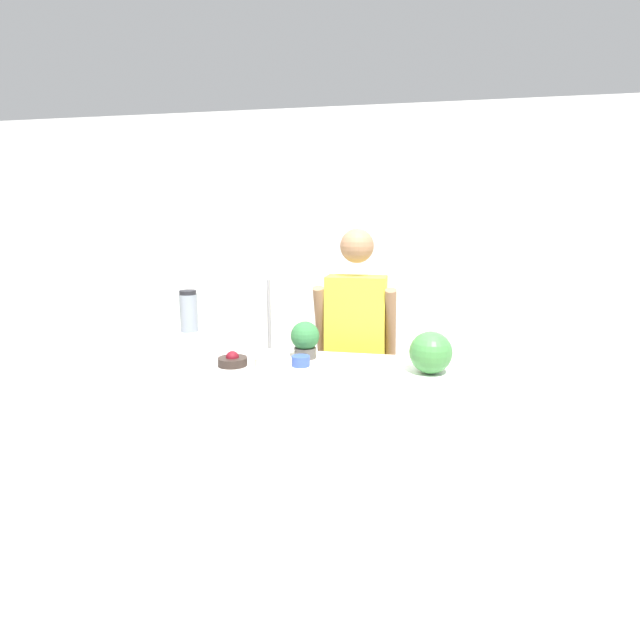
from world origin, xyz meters
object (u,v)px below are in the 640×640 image
Objects in this scene: refrigerator at (259,329)px; bowl_small_blue at (301,361)px; watermelon at (431,353)px; potted_plant at (305,339)px; person at (355,352)px; bowl_cream at (269,360)px; bowl_cherries at (233,360)px; blender at (190,326)px.

bowl_small_blue is at bearing -62.59° from refrigerator.
watermelon is 1.01× the size of potted_plant.
person is 0.65m from bowl_small_blue.
bowl_small_blue is at bearing -110.73° from person.
watermelon reaches higher than bowl_cream.
bowl_cherries is 0.47m from blender.
refrigerator reaches higher than potted_plant.
bowl_cream is 1.62× the size of bowl_small_blue.
bowl_small_blue is at bearing 7.84° from bowl_cream.
watermelon is (1.34, -1.30, 0.22)m from refrigerator.
watermelon reaches higher than potted_plant.
potted_plant is at bearing 94.17° from bowl_small_blue.
blender is (-0.74, 0.19, 0.12)m from bowl_small_blue.
bowl_cream is (-0.86, 0.02, -0.09)m from watermelon.
bowl_small_blue is (0.65, -1.26, 0.13)m from refrigerator.
bowl_cherries is (0.29, -1.33, 0.13)m from refrigerator.
potted_plant is (-0.24, -0.44, 0.18)m from person.
watermelon reaches higher than bowl_cherries.
watermelon is at bearing -3.41° from bowl_small_blue.
refrigerator is 1.43m from bowl_small_blue.
bowl_cherries is 0.99× the size of bowl_cream.
bowl_cherries is (-0.59, -0.66, 0.10)m from person.
blender reaches higher than bowl_small_blue.
refrigerator is 1.38m from bowl_cream.
blender reaches higher than bowl_cherries.
watermelon is at bearing -9.18° from blender.
bowl_cherries is 1.61× the size of bowl_small_blue.
watermelon reaches higher than bowl_small_blue.
bowl_cherries is (-1.06, -0.03, -0.09)m from watermelon.
bowl_cream reaches higher than bowl_cherries.
refrigerator is 10.18× the size of bowl_cream.
potted_plant reaches higher than bowl_cherries.
bowl_cream is 0.62m from blender.
refrigerator is 1.36m from bowl_cherries.
blender is 1.73× the size of potted_plant.
refrigerator reaches higher than bowl_small_blue.
person is 0.74m from bowl_cream.
bowl_cherries is at bearing -131.88° from person.
bowl_small_blue is (-0.69, 0.04, -0.09)m from watermelon.
bowl_cream reaches higher than bowl_small_blue.
refrigerator is 1.00× the size of person.
watermelon is at bearing -16.01° from potted_plant.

